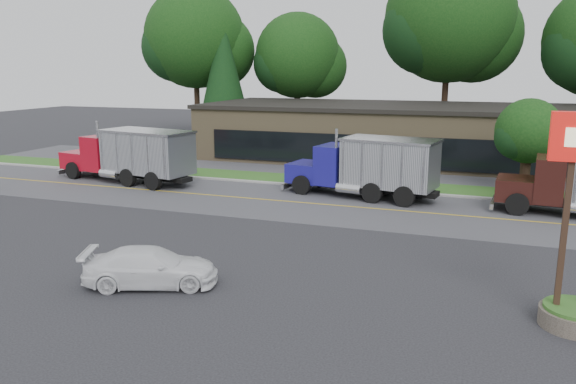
{
  "coord_description": "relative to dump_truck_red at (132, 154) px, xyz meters",
  "views": [
    {
      "loc": [
        7.83,
        -18.84,
        7.04
      ],
      "look_at": [
        -0.16,
        3.6,
        1.8
      ],
      "focal_mm": 35.0,
      "sensor_mm": 36.0,
      "label": 1
    }
  ],
  "objects": [
    {
      "name": "evergreen_left",
      "position": [
        -2.89,
        19.28,
        4.81
      ],
      "size": [
        5.3,
        5.3,
        12.04
      ],
      "color": "#382619",
      "rests_on": "ground"
    },
    {
      "name": "tree_far_c",
      "position": [
        17.29,
        23.42,
        9.04
      ],
      "size": [
        11.91,
        11.21,
        16.99
      ],
      "color": "#382619",
      "rests_on": "ground"
    },
    {
      "name": "tree_verge",
      "position": [
        23.17,
        4.32,
        1.66
      ],
      "size": [
        3.84,
        3.61,
        5.47
      ],
      "color": "#382619",
      "rests_on": "ground"
    },
    {
      "name": "grass_verge",
      "position": [
        13.11,
        4.28,
        -1.81
      ],
      "size": [
        60.0,
        3.4,
        0.03
      ],
      "primitive_type": "cube",
      "color": "#295D1F",
      "rests_on": "ground"
    },
    {
      "name": "ground",
      "position": [
        13.11,
        -10.72,
        -1.81
      ],
      "size": [
        140.0,
        140.0,
        0.0
      ],
      "primitive_type": "plane",
      "color": "#37373C",
      "rests_on": "ground"
    },
    {
      "name": "tree_far_a",
      "position": [
        -6.73,
        21.4,
        7.77
      ],
      "size": [
        10.52,
        9.9,
        15.01
      ],
      "color": "#382619",
      "rests_on": "ground"
    },
    {
      "name": "curb",
      "position": [
        13.11,
        2.48,
        -1.81
      ],
      "size": [
        60.0,
        0.3,
        0.12
      ],
      "primitive_type": "cube",
      "color": "#9E9E99",
      "rests_on": "ground"
    },
    {
      "name": "tree_far_b",
      "position": [
        3.24,
        23.38,
        6.09
      ],
      "size": [
        8.68,
        8.17,
        12.38
      ],
      "color": "#382619",
      "rests_on": "ground"
    },
    {
      "name": "far_parking",
      "position": [
        13.11,
        9.28,
        -1.81
      ],
      "size": [
        60.0,
        7.0,
        0.02
      ],
      "primitive_type": "cube",
      "color": "#57575C",
      "rests_on": "ground"
    },
    {
      "name": "rally_car",
      "position": [
        10.77,
        -14.53,
        -1.18
      ],
      "size": [
        4.72,
        3.26,
        1.27
      ],
      "primitive_type": "imported",
      "rotation": [
        0.0,
        0.0,
        1.95
      ],
      "color": "white",
      "rests_on": "ground"
    },
    {
      "name": "road",
      "position": [
        13.11,
        -1.72,
        -1.81
      ],
      "size": [
        60.0,
        8.0,
        0.02
      ],
      "primitive_type": "cube",
      "color": "#57575C",
      "rests_on": "ground"
    },
    {
      "name": "dump_truck_blue",
      "position": [
        14.93,
        0.74,
        -0.01
      ],
      "size": [
        8.76,
        3.96,
        3.36
      ],
      "rotation": [
        0.0,
        0.0,
        2.97
      ],
      "color": "black",
      "rests_on": "ground"
    },
    {
      "name": "center_line",
      "position": [
        13.11,
        -1.72,
        -1.81
      ],
      "size": [
        60.0,
        0.12,
        0.01
      ],
      "primitive_type": "cube",
      "color": "gold",
      "rests_on": "ground"
    },
    {
      "name": "dump_truck_red",
      "position": [
        0.0,
        0.0,
        0.0
      ],
      "size": [
        10.05,
        4.23,
        3.36
      ],
      "rotation": [
        0.0,
        0.0,
        2.96
      ],
      "color": "black",
      "rests_on": "ground"
    },
    {
      "name": "strip_mall",
      "position": [
        15.11,
        15.28,
        0.19
      ],
      "size": [
        32.0,
        12.0,
        4.0
      ],
      "primitive_type": "cube",
      "color": "#867252",
      "rests_on": "ground"
    }
  ]
}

